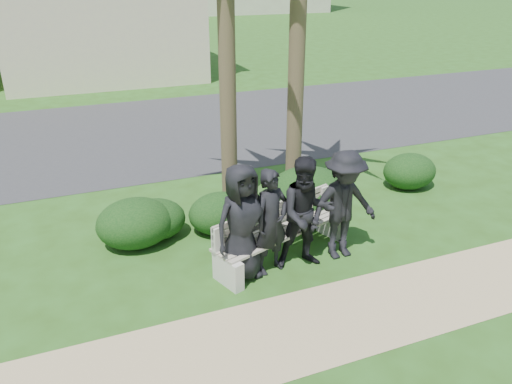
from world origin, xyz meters
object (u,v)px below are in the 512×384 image
park_bench (283,235)px  man_b (271,222)px  man_a (242,223)px  man_d (343,205)px  man_c (306,213)px

park_bench → man_b: 0.65m
man_a → man_d: size_ratio=1.00×
man_a → man_d: 1.76m
man_c → man_d: man_d is taller
man_a → man_b: size_ratio=1.09×
man_d → man_a: bearing=178.1°
man_b → man_c: (0.58, -0.05, 0.07)m
park_bench → man_d: man_d is taller
park_bench → man_d: bearing=-38.3°
man_c → park_bench: bearing=133.8°
man_a → man_d: bearing=-14.4°
man_a → man_b: (0.49, -0.00, -0.07)m
man_b → man_d: 1.27m
man_b → man_d: size_ratio=0.93×
park_bench → man_b: bearing=-158.8°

